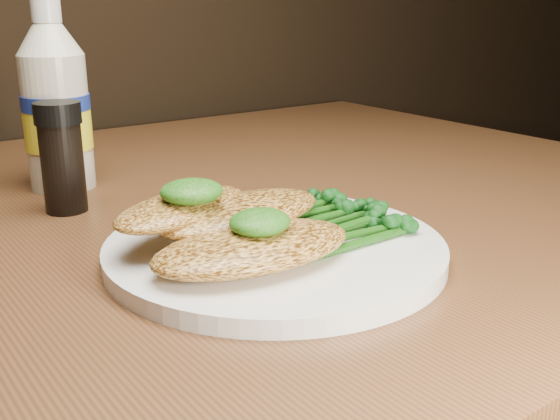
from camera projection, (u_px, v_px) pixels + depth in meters
plate at (275, 249)px, 0.51m from camera, size 0.26×0.26×0.01m
chicken_front at (253, 247)px, 0.46m from camera, size 0.16×0.09×0.02m
chicken_mid at (241, 213)px, 0.51m from camera, size 0.15×0.09×0.02m
chicken_back at (182, 208)px, 0.49m from camera, size 0.14×0.10×0.02m
pesto_front at (260, 222)px, 0.46m from camera, size 0.06×0.05×0.02m
pesto_back at (192, 191)px, 0.48m from camera, size 0.05×0.05×0.02m
broccolini_bundle at (321, 219)px, 0.52m from camera, size 0.15×0.13×0.02m
mayo_bottle at (55, 96)px, 0.66m from camera, size 0.07×0.07×0.19m
pepper_grinder at (62, 158)px, 0.60m from camera, size 0.04×0.04×0.10m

